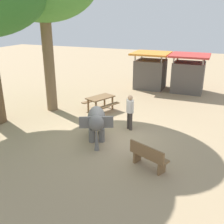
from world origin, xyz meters
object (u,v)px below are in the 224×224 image
at_px(market_stall_orange, 150,72).
at_px(market_stall_red, 188,75).
at_px(person_handler, 130,110).
at_px(picnic_table_near, 100,100).
at_px(wooden_bench, 148,156).
at_px(elephant, 96,120).

xyz_separation_m(market_stall_orange, market_stall_red, (2.60, 0.00, 0.00)).
relative_size(person_handler, market_stall_red, 0.64).
bearing_deg(picnic_table_near, wooden_bench, -116.76).
xyz_separation_m(elephant, person_handler, (0.93, 1.54, 0.08)).
height_order(person_handler, market_stall_red, market_stall_red).
height_order(person_handler, market_stall_orange, market_stall_orange).
height_order(elephant, market_stall_orange, market_stall_orange).
distance_m(person_handler, market_stall_red, 7.67).
relative_size(person_handler, picnic_table_near, 0.82).
xyz_separation_m(wooden_bench, market_stall_red, (-0.01, 10.36, 0.67)).
bearing_deg(elephant, market_stall_red, 139.27).
xyz_separation_m(elephant, wooden_bench, (2.54, -1.33, -0.39)).
bearing_deg(wooden_bench, market_stall_orange, 127.91).
xyz_separation_m(elephant, picnic_table_near, (-1.35, 3.33, -0.28)).
relative_size(person_handler, market_stall_orange, 0.64).
bearing_deg(market_stall_orange, market_stall_red, 0.00).
relative_size(wooden_bench, market_stall_orange, 0.57).
distance_m(elephant, market_stall_red, 9.39).
relative_size(wooden_bench, market_stall_red, 0.57).
bearing_deg(elephant, person_handler, 123.80).
bearing_deg(person_handler, market_stall_orange, -135.59).
bearing_deg(market_stall_red, person_handler, -102.05).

